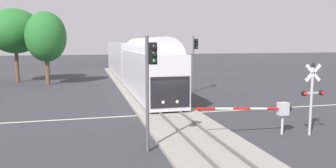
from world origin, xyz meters
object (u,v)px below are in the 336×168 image
at_px(commuter_train, 133,61).
at_px(crossing_signal_mast, 312,91).
at_px(crossing_gate_near, 273,110).
at_px(traffic_signal_median, 150,75).
at_px(pine_left_background, 15,31).
at_px(oak_behind_train, 46,37).
at_px(traffic_signal_far_side, 195,55).

relative_size(commuter_train, crossing_signal_mast, 9.86).
bearing_deg(crossing_gate_near, traffic_signal_median, -171.47).
relative_size(pine_left_background, oak_behind_train, 1.07).
bearing_deg(pine_left_background, traffic_signal_median, -69.52).
xyz_separation_m(traffic_signal_far_side, pine_left_background, (-19.14, 13.46, 2.61)).
xyz_separation_m(crossing_gate_near, crossing_signal_mast, (1.99, -0.53, 1.04)).
xyz_separation_m(commuter_train, traffic_signal_far_side, (5.11, -8.46, 1.03)).
relative_size(crossing_signal_mast, traffic_signal_far_side, 0.71).
height_order(traffic_signal_median, pine_left_background, pine_left_background).
xyz_separation_m(traffic_signal_median, oak_behind_train, (-7.29, 26.63, 2.05)).
height_order(commuter_train, pine_left_background, pine_left_background).
bearing_deg(oak_behind_train, pine_left_background, 137.86).
relative_size(commuter_train, traffic_signal_median, 7.37).
relative_size(crossing_signal_mast, pine_left_background, 0.44).
distance_m(commuter_train, traffic_signal_median, 25.43).
bearing_deg(traffic_signal_median, pine_left_background, 110.48).
height_order(crossing_gate_near, traffic_signal_median, traffic_signal_median).
bearing_deg(pine_left_background, oak_behind_train, -42.14).
height_order(commuter_train, crossing_signal_mast, commuter_train).
xyz_separation_m(commuter_train, traffic_signal_median, (-2.72, -25.27, 0.84)).
distance_m(traffic_signal_far_side, pine_left_background, 23.54).
distance_m(traffic_signal_median, traffic_signal_far_side, 18.54).
relative_size(crossing_gate_near, crossing_signal_mast, 1.40).
relative_size(commuter_train, traffic_signal_far_side, 6.99).
relative_size(traffic_signal_far_side, oak_behind_train, 0.66).
distance_m(crossing_signal_mast, traffic_signal_median, 9.13).
bearing_deg(crossing_signal_mast, oak_behind_train, 122.04).
bearing_deg(traffic_signal_far_side, commuter_train, 121.12).
bearing_deg(crossing_gate_near, traffic_signal_far_side, 87.17).
xyz_separation_m(crossing_signal_mast, traffic_signal_median, (-9.04, -0.52, 1.16)).
relative_size(crossing_signal_mast, oak_behind_train, 0.47).
xyz_separation_m(crossing_signal_mast, pine_left_background, (-20.35, 29.74, 3.95)).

